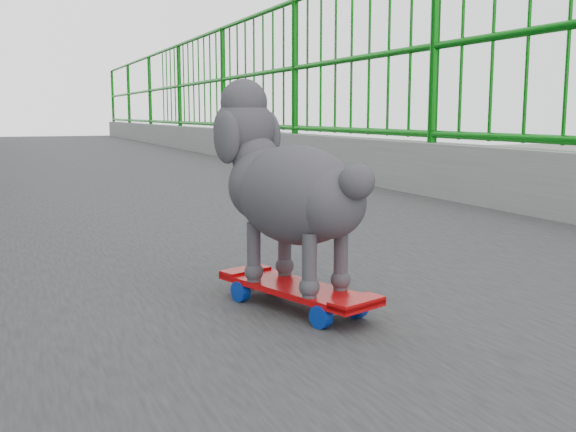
# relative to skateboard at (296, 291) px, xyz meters

# --- Properties ---
(railing) EXTENTS (3.00, 24.00, 1.42)m
(railing) POSITION_rel_skateboard_xyz_m (0.29, 1.88, 0.17)
(railing) COLOR gray
(railing) RESTS_ON footbridge
(skateboard) EXTENTS (0.27, 0.47, 0.06)m
(skateboard) POSITION_rel_skateboard_xyz_m (0.00, 0.00, 0.00)
(skateboard) COLOR red
(skateboard) RESTS_ON footbridge
(poodle) EXTENTS (0.32, 0.51, 0.45)m
(poodle) POSITION_rel_skateboard_xyz_m (-0.01, 0.03, 0.25)
(poodle) COLOR #2F2C32
(poodle) RESTS_ON skateboard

